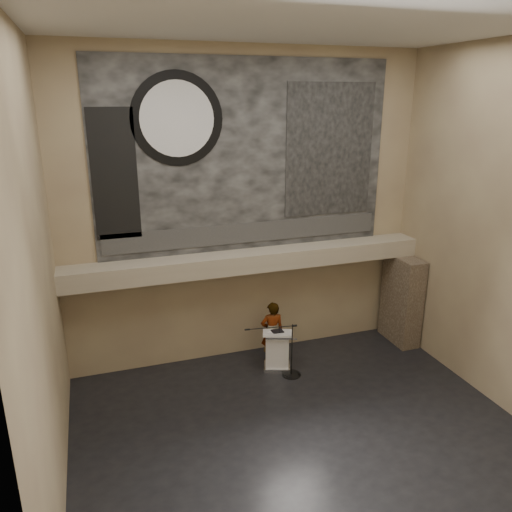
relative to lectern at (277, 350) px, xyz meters
name	(u,v)px	position (x,y,z in m)	size (l,w,h in m)	color
floor	(301,431)	(-0.47, -2.78, -0.55)	(10.00, 10.00, 0.00)	black
ceiling	(314,20)	(-0.47, -2.78, 7.95)	(10.00, 10.00, 0.00)	silver
wall_back	(247,211)	(-0.47, 1.22, 3.70)	(10.00, 0.02, 8.50)	#7F6951
wall_front	(435,342)	(-0.47, -6.78, 3.70)	(10.00, 0.02, 8.50)	#7F6951
wall_left	(37,281)	(-5.47, -2.78, 3.70)	(0.02, 8.00, 8.50)	#7F6951
wall_right	(505,232)	(4.53, -2.78, 3.70)	(0.02, 8.00, 8.50)	#7F6951
soffit	(251,260)	(-0.47, 0.82, 2.40)	(10.00, 0.80, 0.50)	gray
sprinkler_left	(195,277)	(-2.07, 0.77, 2.12)	(0.04, 0.04, 0.06)	#B2893D
sprinkler_right	(315,264)	(1.43, 0.77, 2.12)	(0.04, 0.04, 0.06)	#B2893D
banner	(247,157)	(-0.47, 1.19, 5.15)	(8.00, 0.05, 5.00)	black
banner_text_strip	(248,233)	(-0.47, 1.15, 3.10)	(7.76, 0.02, 0.55)	#2D2D2D
banner_clock_rim	(177,119)	(-2.27, 1.15, 6.15)	(2.30, 2.30, 0.02)	black
banner_clock_face	(177,119)	(-2.27, 1.13, 6.15)	(1.84, 1.84, 0.02)	silver
banner_building_print	(330,150)	(1.93, 1.15, 5.25)	(2.60, 0.02, 3.60)	black
banner_brick_print	(114,175)	(-3.87, 1.15, 4.85)	(1.10, 0.02, 3.20)	black
stone_pier	(402,299)	(4.18, 0.37, 0.80)	(0.60, 1.40, 2.70)	#423529
lectern	(277,350)	(0.00, 0.00, 0.00)	(0.95, 0.81, 1.14)	silver
binder	(277,331)	(0.00, 0.00, 0.56)	(0.31, 0.24, 0.04)	black
papers	(274,333)	(-0.13, -0.05, 0.55)	(0.23, 0.31, 0.01)	white
speaker_person	(272,332)	(0.00, 0.40, 0.35)	(0.66, 0.43, 1.81)	white
mic_stand	(290,367)	(0.19, -0.47, -0.32)	(1.52, 0.52, 1.51)	black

